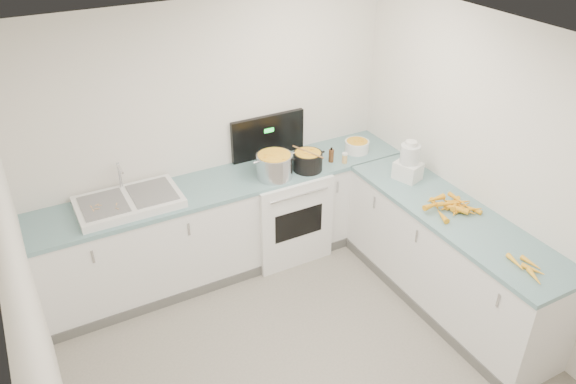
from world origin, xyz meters
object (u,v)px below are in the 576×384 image
sink (129,202)px  spice_jar (345,159)px  food_processor (409,163)px  mixing_bowl (357,146)px  extract_bottle (331,156)px  steel_pot (274,167)px  stove (282,209)px  black_pot (308,162)px

sink → spice_jar: 2.04m
spice_jar → food_processor: food_processor is taller
mixing_bowl → extract_bottle: 0.35m
steel_pot → food_processor: 1.22m
sink → food_processor: (2.36, -0.74, 0.12)m
extract_bottle → spice_jar: extract_bottle is taller
sink → spice_jar: (2.03, -0.21, 0.01)m
steel_pot → food_processor: food_processor is taller
steel_pot → spice_jar: steel_pot is taller
stove → food_processor: (0.91, -0.73, 0.63)m
spice_jar → sink: bearing=174.0°
sink → steel_pot: 1.32m
food_processor → steel_pot: bearing=150.1°
stove → spice_jar: 0.79m
mixing_bowl → black_pot: bearing=-171.0°
stove → spice_jar: (0.58, -0.20, 0.51)m
stove → black_pot: stove is taller
sink → mixing_bowl: 2.27m
steel_pot → black_pot: (0.34, -0.03, -0.02)m
sink → extract_bottle: bearing=-3.9°
stove → black_pot: size_ratio=4.95×
mixing_bowl → food_processor: 0.69m
stove → extract_bottle: (0.47, -0.12, 0.53)m
sink → food_processor: 2.48m
sink → food_processor: bearing=-17.5°
steel_pot → black_pot: bearing=-4.3°
steel_pot → black_pot: size_ratio=1.21×
stove → steel_pot: stove is taller
steel_pot → spice_jar: size_ratio=3.81×
stove → spice_jar: stove is taller
sink → spice_jar: size_ratio=9.83×
sink → steel_pot: sink is taller
stove → mixing_bowl: stove is taller
black_pot → spice_jar: bearing=-7.5°
black_pot → mixing_bowl: (0.62, 0.10, -0.02)m
sink → black_pot: 1.65m
steel_pot → mixing_bowl: size_ratio=1.38×
steel_pot → extract_bottle: 0.62m
black_pot → spice_jar: (0.38, -0.05, -0.03)m
extract_bottle → food_processor: 0.76m
stove → black_pot: bearing=-37.2°
sink → mixing_bowl: size_ratio=3.54×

